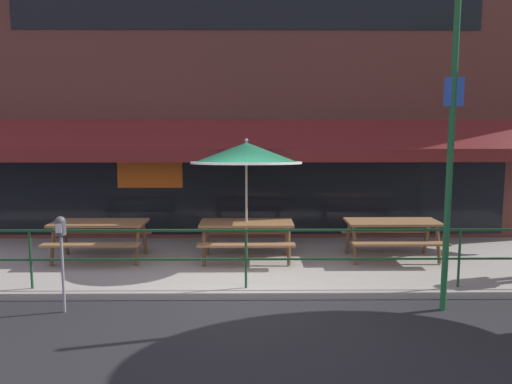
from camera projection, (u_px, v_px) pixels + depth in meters
ground_plane at (246, 300)px, 7.79m from camera, size 120.00×120.00×0.00m
patio_deck at (247, 263)px, 9.77m from camera, size 15.00×4.00×0.10m
restaurant_building at (247, 73)px, 11.49m from camera, size 15.00×1.60×7.92m
patio_railing at (246, 246)px, 7.99m from camera, size 13.84×0.04×0.97m
picnic_table_left at (100, 230)px, 9.71m from camera, size 1.80×1.42×0.76m
picnic_table_centre at (246, 230)px, 9.70m from camera, size 1.80×1.42×0.76m
picnic_table_right at (392, 229)px, 9.80m from camera, size 1.80×1.42×0.76m
patio_umbrella_centre at (246, 154)px, 9.55m from camera, size 2.14×2.14×2.38m
parking_meter_near at (61, 235)px, 7.14m from camera, size 0.15×0.16×1.42m
street_sign_pole at (450, 157)px, 7.09m from camera, size 0.28×0.09×4.41m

